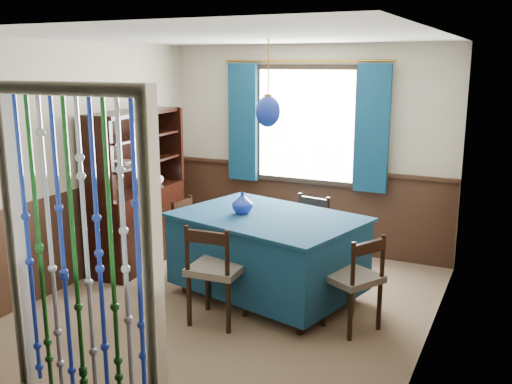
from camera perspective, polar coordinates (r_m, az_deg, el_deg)
The scene contains 22 objects.
floor at distance 5.57m, azimuth -2.54°, elevation -11.39°, with size 4.00×4.00×0.00m, color brown.
ceiling at distance 5.08m, azimuth -2.83°, elevation 15.24°, with size 4.00×4.00×0.00m, color silver.
wall_back at distance 6.98m, azimuth 5.12°, elevation 4.27°, with size 3.60×3.60×0.00m, color #BBB199.
wall_front at distance 3.61m, azimuth -17.91°, elevation -4.52°, with size 3.60×3.60×0.00m, color #BBB199.
wall_left at distance 6.23m, azimuth -17.45°, elevation 2.68°, with size 4.00×4.00×0.00m, color #BBB199.
wall_right at distance 4.63m, azimuth 17.36°, elevation -0.68°, with size 4.00×4.00×0.00m, color #BBB199.
wainscot_back at distance 7.12m, azimuth 4.96°, elevation -1.72°, with size 3.60×3.60×0.00m, color #362014.
wainscot_front at distance 3.90m, azimuth -16.97°, elevation -15.05°, with size 3.60×3.60×0.00m, color #362014.
wainscot_left at distance 6.39m, azimuth -16.90°, elevation -3.96°, with size 4.00×4.00×0.00m, color #362014.
wainscot_right at distance 4.86m, azimuth 16.58°, elevation -9.30°, with size 4.00×4.00×0.00m, color #362014.
window at distance 6.90m, azimuth 5.02°, elevation 6.68°, with size 1.32×0.12×1.42m, color black.
doorway at distance 3.71m, azimuth -17.06°, elevation -7.23°, with size 1.16×0.12×2.18m, color silver, non-canonical shape.
dining_table at distance 5.61m, azimuth 1.15°, elevation -5.91°, with size 1.98×1.59×0.84m.
chair_near at distance 5.09m, azimuth -4.09°, elevation -7.83°, with size 0.49×0.47×0.93m.
chair_far at distance 6.23m, azimuth 5.07°, elevation -4.21°, with size 0.49×0.47×0.87m.
chair_left at distance 6.22m, azimuth -6.22°, elevation -4.34°, with size 0.40×0.42×0.85m.
chair_right at distance 5.04m, azimuth 9.85°, elevation -8.59°, with size 0.57×0.57×0.87m.
sideboard at distance 6.67m, azimuth -11.83°, elevation -1.99°, with size 0.54×1.37×1.76m.
pendant_lamp at distance 5.33m, azimuth 1.22°, elevation 8.09°, with size 0.23×0.23×0.80m.
vase_table at distance 5.56m, azimuth -1.37°, elevation -1.19°, with size 0.19×0.19×0.19m, color navy.
bowl_shelf at distance 6.29m, azimuth -13.18°, elevation 2.87°, with size 0.23×0.23×0.06m, color beige.
vase_sideboard at distance 6.82m, azimuth -9.87°, elevation 1.53°, with size 0.17×0.17×0.18m, color beige.
Camera 1 is at (2.41, -4.47, 2.29)m, focal length 40.00 mm.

